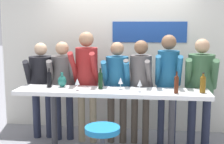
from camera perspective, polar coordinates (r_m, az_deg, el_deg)
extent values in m
cube|color=silver|center=(5.64, 1.43, 2.58)|extent=(4.39, 0.10, 2.62)
cube|color=#1E479E|center=(5.51, 6.83, 7.28)|extent=(1.29, 0.02, 0.36)
cube|color=white|center=(4.50, -0.12, -3.68)|extent=(2.79, 0.52, 0.06)
cylinder|color=#333338|center=(4.81, -10.54, -8.78)|extent=(0.09, 0.09, 0.92)
cylinder|color=#333338|center=(4.60, 10.79, -9.60)|extent=(0.09, 0.09, 0.92)
cylinder|color=#1972B2|center=(3.95, -1.76, -10.48)|extent=(0.44, 0.44, 0.07)
cylinder|color=#23283D|center=(5.49, -13.61, -7.69)|extent=(0.13, 0.13, 0.78)
cylinder|color=#23283D|center=(5.45, -11.36, -7.73)|extent=(0.13, 0.13, 0.78)
cylinder|color=black|center=(5.31, -12.75, -0.51)|extent=(0.45, 0.45, 0.61)
sphere|color=#D6AD89|center=(5.25, -12.92, 4.10)|extent=(0.21, 0.21, 0.21)
cylinder|color=black|center=(5.19, -15.10, -0.31)|extent=(0.15, 0.39, 0.48)
cylinder|color=black|center=(5.12, -11.02, -0.29)|extent=(0.15, 0.39, 0.48)
cylinder|color=#23283D|center=(5.32, -9.88, -8.05)|extent=(0.12, 0.12, 0.79)
cylinder|color=#23283D|center=(5.30, -7.71, -8.06)|extent=(0.12, 0.12, 0.79)
cylinder|color=#514C4C|center=(5.14, -8.99, -0.52)|extent=(0.42, 0.42, 0.62)
sphere|color=tan|center=(5.09, -9.11, 4.31)|extent=(0.21, 0.21, 0.21)
cylinder|color=#514C4C|center=(5.01, -11.15, -0.32)|extent=(0.15, 0.38, 0.48)
cylinder|color=#514C4C|center=(4.97, -7.21, -0.29)|extent=(0.15, 0.38, 0.48)
cylinder|color=gray|center=(5.18, -5.59, -7.97)|extent=(0.11, 0.11, 0.87)
cylinder|color=gray|center=(5.13, -3.48, -8.10)|extent=(0.11, 0.11, 0.87)
cylinder|color=maroon|center=(4.98, -4.65, 0.51)|extent=(0.37, 0.37, 0.68)
sphere|color=#9E7556|center=(4.93, -4.73, 6.00)|extent=(0.23, 0.23, 0.23)
cylinder|color=maroon|center=(4.86, -7.06, 0.84)|extent=(0.10, 0.41, 0.53)
cylinder|color=maroon|center=(4.77, -3.22, 0.75)|extent=(0.10, 0.41, 0.53)
cylinder|color=#473D33|center=(5.13, -0.18, -8.54)|extent=(0.11, 0.11, 0.79)
cylinder|color=#473D33|center=(5.11, 2.03, -8.62)|extent=(0.11, 0.11, 0.79)
cylinder|color=#19517A|center=(4.95, 0.94, -0.77)|extent=(0.36, 0.36, 0.62)
sphere|color=#9E7556|center=(4.89, 0.96, 4.26)|extent=(0.21, 0.21, 0.21)
cylinder|color=#19517A|center=(4.82, -1.29, -0.50)|extent=(0.09, 0.38, 0.48)
cylinder|color=#19517A|center=(4.78, 2.76, -0.59)|extent=(0.09, 0.38, 0.48)
cylinder|color=#473D33|center=(5.10, 4.12, -8.57)|extent=(0.11, 0.11, 0.80)
cylinder|color=#473D33|center=(5.07, 6.18, -8.73)|extent=(0.11, 0.11, 0.80)
cylinder|color=#514C4C|center=(4.91, 5.27, -0.63)|extent=(0.39, 0.39, 0.64)
sphere|color=brown|center=(4.86, 5.34, 4.54)|extent=(0.22, 0.22, 0.22)
cylinder|color=#514C4C|center=(4.79, 3.02, -0.30)|extent=(0.15, 0.38, 0.49)
cylinder|color=#514C4C|center=(4.72, 6.78, -0.49)|extent=(0.15, 0.38, 0.49)
cylinder|color=#23283D|center=(5.08, 8.93, -8.49)|extent=(0.11, 0.11, 0.85)
cylinder|color=#23283D|center=(5.09, 11.01, -8.53)|extent=(0.11, 0.11, 0.85)
cylinder|color=#19517A|center=(4.91, 10.21, -0.05)|extent=(0.34, 0.34, 0.67)
sphere|color=brown|center=(4.86, 10.37, 5.39)|extent=(0.23, 0.23, 0.23)
cylinder|color=#19517A|center=(4.74, 8.39, 0.25)|extent=(0.09, 0.39, 0.51)
cylinder|color=#19517A|center=(4.75, 12.20, 0.16)|extent=(0.09, 0.39, 0.51)
cylinder|color=#23283D|center=(5.14, 14.35, -8.64)|extent=(0.13, 0.13, 0.82)
cylinder|color=#23283D|center=(5.15, 16.81, -8.72)|extent=(0.13, 0.13, 0.82)
cylinder|color=#335638|center=(4.97, 15.94, -0.60)|extent=(0.44, 0.44, 0.65)
sphere|color=tan|center=(4.92, 16.17, 4.59)|extent=(0.22, 0.22, 0.22)
cylinder|color=#335638|center=(4.80, 13.78, -0.28)|extent=(0.14, 0.40, 0.51)
cylinder|color=#335638|center=(4.82, 18.27, -0.45)|extent=(0.14, 0.40, 0.51)
cylinder|color=black|center=(4.56, -2.13, -1.75)|extent=(0.07, 0.07, 0.21)
sphere|color=black|center=(4.54, -2.14, -0.43)|extent=(0.07, 0.07, 0.07)
cylinder|color=black|center=(4.54, -2.14, 0.04)|extent=(0.03, 0.03, 0.08)
cylinder|color=black|center=(4.53, -2.14, 0.61)|extent=(0.03, 0.03, 0.02)
cylinder|color=black|center=(4.76, -11.39, -1.53)|extent=(0.06, 0.06, 0.20)
sphere|color=black|center=(4.74, -11.43, -0.33)|extent=(0.06, 0.06, 0.06)
cylinder|color=black|center=(4.74, -11.44, 0.09)|extent=(0.02, 0.02, 0.07)
cylinder|color=black|center=(4.73, -11.46, 0.61)|extent=(0.03, 0.03, 0.01)
cylinder|color=#4C1E0F|center=(4.36, 11.68, -2.44)|extent=(0.06, 0.06, 0.21)
sphere|color=#4C1E0F|center=(4.34, 11.73, -1.05)|extent=(0.06, 0.06, 0.06)
cylinder|color=#4C1E0F|center=(4.33, 11.74, -0.56)|extent=(0.02, 0.02, 0.08)
cylinder|color=black|center=(4.33, 11.76, 0.04)|extent=(0.03, 0.03, 0.02)
cylinder|color=brown|center=(4.48, 16.26, -2.40)|extent=(0.08, 0.08, 0.20)
sphere|color=brown|center=(4.47, 16.32, -1.15)|extent=(0.08, 0.08, 0.08)
cylinder|color=brown|center=(4.46, 16.34, -0.71)|extent=(0.03, 0.03, 0.07)
cylinder|color=black|center=(4.45, 16.36, -0.17)|extent=(0.03, 0.03, 0.01)
cylinder|color=silver|center=(4.38, 5.08, -3.62)|extent=(0.06, 0.06, 0.01)
cylinder|color=silver|center=(4.37, 5.09, -3.06)|extent=(0.01, 0.01, 0.08)
cone|color=silver|center=(4.36, 5.10, -1.96)|extent=(0.07, 0.07, 0.09)
cylinder|color=silver|center=(4.48, -6.34, -3.36)|extent=(0.06, 0.06, 0.01)
cylinder|color=silver|center=(4.47, -6.35, -2.81)|extent=(0.01, 0.01, 0.08)
cone|color=silver|center=(4.45, -6.37, -1.74)|extent=(0.07, 0.07, 0.09)
cylinder|color=silver|center=(4.53, 1.57, -3.18)|extent=(0.06, 0.06, 0.01)
cylinder|color=silver|center=(4.52, 1.57, -2.64)|extent=(0.01, 0.01, 0.08)
cone|color=silver|center=(4.50, 1.57, -1.57)|extent=(0.07, 0.07, 0.09)
ellipsoid|color=#1E665B|center=(4.75, -9.10, -1.70)|extent=(0.13, 0.13, 0.17)
cylinder|color=#1E665B|center=(4.73, -9.14, -0.39)|extent=(0.04, 0.04, 0.05)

